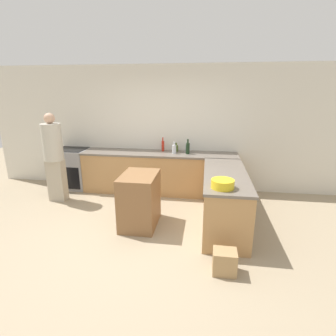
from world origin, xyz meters
name	(u,v)px	position (x,y,z in m)	size (l,w,h in m)	color
ground_plane	(139,234)	(0.00, 0.00, 0.00)	(14.00, 14.00, 0.00)	tan
wall_back	(162,129)	(0.00, 2.18, 1.35)	(8.00, 0.06, 2.70)	silver
counter_back	(159,172)	(0.00, 1.83, 0.45)	(3.33, 0.67, 0.89)	tan
counter_peninsula	(224,199)	(1.32, 0.56, 0.45)	(0.69, 1.93, 0.89)	tan
range_oven	(73,168)	(-2.02, 1.84, 0.45)	(0.70, 0.62, 0.90)	#99999E
island_table	(140,200)	(-0.05, 0.31, 0.44)	(0.56, 0.79, 0.88)	brown
mixing_bowl	(223,184)	(1.23, -0.14, 0.95)	(0.31, 0.31, 0.12)	yellow
wine_bottle_dark	(188,148)	(0.61, 1.81, 1.01)	(0.08, 0.08, 0.31)	black
hot_sauce_bottle	(163,146)	(0.05, 2.00, 1.01)	(0.06, 0.06, 0.30)	red
vinegar_bottle_clear	(174,149)	(0.33, 1.80, 0.99)	(0.09, 0.09, 0.25)	silver
water_bottle_blue	(188,149)	(0.60, 1.90, 0.98)	(0.08, 0.08, 0.22)	#386BB7
olive_oil_bottle	(176,148)	(0.34, 2.01, 0.96)	(0.08, 0.08, 0.18)	#475B1E
person_by_range	(54,155)	(-1.96, 1.07, 0.95)	(0.37, 0.37, 1.76)	#ADA38E
paper_bag	(225,262)	(1.27, -0.73, 0.15)	(0.29, 0.23, 0.30)	#A88456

